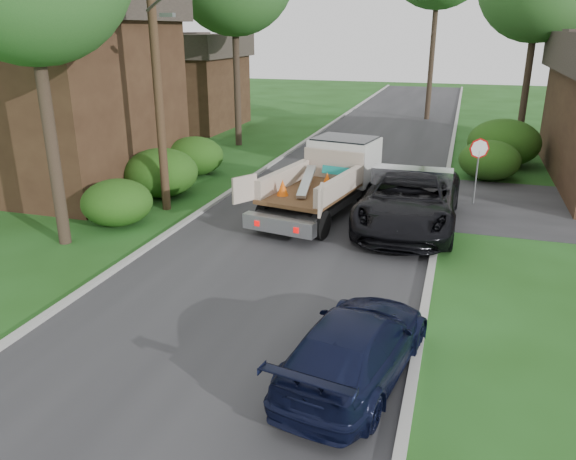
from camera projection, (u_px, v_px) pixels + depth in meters
The scene contains 16 objects.
ground at pixel (263, 284), 14.47m from camera, with size 120.00×120.00×0.00m, color #1C4413.
road at pixel (343, 186), 23.46m from camera, with size 8.00×90.00×0.02m, color #28282B.
curb_left at pixel (251, 178), 24.58m from camera, with size 0.20×90.00×0.12m, color #9E9E99.
curb_right at pixel (444, 193), 22.30m from camera, with size 0.20×90.00×0.12m, color #9E9E99.
stop_sign at pixel (478, 157), 20.52m from camera, with size 0.71×0.32×2.48m.
utility_pole at pixel (156, 62), 18.73m from camera, with size 2.42×1.25×10.00m.
house_left_near at pixel (40, 79), 22.66m from camera, with size 9.72×8.64×8.40m.
house_left_far at pixel (181, 80), 36.98m from camera, with size 7.56×7.56×6.00m.
hedge_left_a at pixel (117, 202), 18.63m from camera, with size 2.34×2.34×1.53m, color #123D0E.
hedge_left_b at pixel (161, 173), 21.81m from camera, with size 2.86×2.86×1.87m, color #123D0E.
hedge_left_c at pixel (194, 156), 25.07m from camera, with size 2.60×2.60×1.70m, color #123D0E.
hedge_right_a at pixel (490, 160), 24.26m from camera, with size 2.60×2.60×1.70m, color #123D0E.
hedge_right_b at pixel (504, 143), 26.68m from camera, with size 3.38×3.38×2.21m, color #123D0E.
flatbed_truck at pixel (332, 173), 20.13m from camera, with size 3.75×6.73×2.42m.
black_pickup at pixel (409, 200), 18.39m from camera, with size 3.05×6.62×1.84m, color black.
navy_suv at pixel (355, 345), 10.40m from camera, with size 1.86×4.57×1.33m, color black.
Camera 1 is at (4.51, -12.37, 6.19)m, focal length 35.00 mm.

